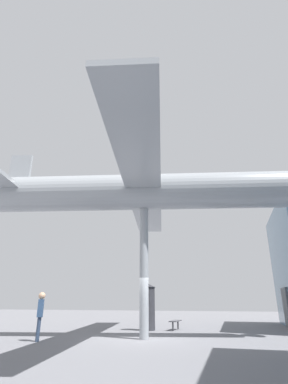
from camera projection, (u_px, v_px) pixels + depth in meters
name	position (u px, v px, depth m)	size (l,w,h in m)	color
ground_plane	(144.00, 339.00, 12.58)	(80.00, 80.00, 0.00)	slate
support_pylon_central	(144.00, 270.00, 13.57)	(0.40, 0.40, 5.73)	#999EA3
suspended_airplane	(148.00, 192.00, 14.85)	(17.19, 16.03, 3.08)	#93999E
visitor_person	(40.00, 312.00, 12.32)	(0.46, 0.39, 1.87)	#2D3D56
plaza_bench	(175.00, 322.00, 16.78)	(1.51, 0.49, 0.50)	#4C4C51
info_kiosk	(148.00, 306.00, 16.90)	(0.95, 0.95, 2.48)	#333338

